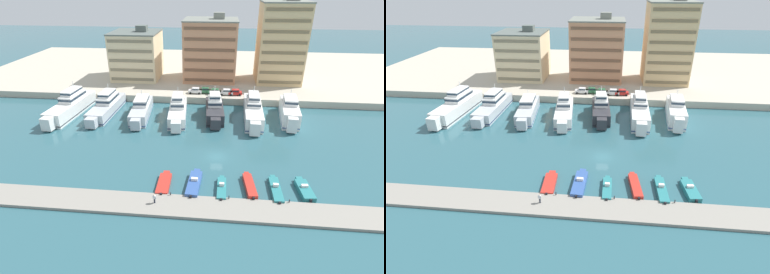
# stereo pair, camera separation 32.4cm
# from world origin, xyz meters

# --- Properties ---
(ground_plane) EXTENTS (400.00, 400.00, 0.00)m
(ground_plane) POSITION_xyz_m (0.00, 0.00, 0.00)
(ground_plane) COLOR #2D5B66
(quay_promenade) EXTENTS (180.00, 70.00, 2.04)m
(quay_promenade) POSITION_xyz_m (0.00, 65.29, 1.02)
(quay_promenade) COLOR #BCB29E
(quay_promenade) RESTS_ON ground
(pier_dock) EXTENTS (120.00, 5.38, 0.51)m
(pier_dock) POSITION_xyz_m (0.00, -16.60, 0.25)
(pier_dock) COLOR gray
(pier_dock) RESTS_ON ground
(yacht_white_far_left) EXTENTS (6.37, 23.26, 8.44)m
(yacht_white_far_left) POSITION_xyz_m (-40.74, 19.35, 2.46)
(yacht_white_far_left) COLOR white
(yacht_white_far_left) RESTS_ON ground
(yacht_silver_left) EXTENTS (5.48, 21.49, 7.62)m
(yacht_silver_left) POSITION_xyz_m (-31.28, 21.09, 2.09)
(yacht_silver_left) COLOR silver
(yacht_silver_left) RESTS_ON ground
(yacht_silver_mid_left) EXTENTS (5.81, 19.20, 6.68)m
(yacht_silver_mid_left) POSITION_xyz_m (-21.03, 19.66, 1.95)
(yacht_silver_mid_left) COLOR silver
(yacht_silver_mid_left) RESTS_ON ground
(yacht_white_center_left) EXTENTS (5.88, 19.39, 7.95)m
(yacht_white_center_left) POSITION_xyz_m (-10.96, 19.41, 2.22)
(yacht_white_center_left) COLOR white
(yacht_white_center_left) RESTS_ON ground
(yacht_charcoal_center) EXTENTS (5.50, 17.39, 8.05)m
(yacht_charcoal_center) POSITION_xyz_m (-1.18, 21.10, 2.25)
(yacht_charcoal_center) COLOR #333338
(yacht_charcoal_center) RESTS_ON ground
(yacht_white_center_right) EXTENTS (5.09, 22.32, 8.15)m
(yacht_white_center_right) POSITION_xyz_m (9.07, 21.11, 2.37)
(yacht_white_center_right) COLOR white
(yacht_white_center_right) RESTS_ON ground
(yacht_white_mid_right) EXTENTS (5.68, 18.06, 7.64)m
(yacht_white_mid_right) POSITION_xyz_m (18.58, 21.21, 2.44)
(yacht_white_mid_right) COLOR white
(yacht_white_mid_right) RESTS_ON ground
(motorboat_red_far_left) EXTENTS (2.37, 7.28, 0.81)m
(motorboat_red_far_left) POSITION_xyz_m (-9.22, -10.81, 0.37)
(motorboat_red_far_left) COLOR red
(motorboat_red_far_left) RESTS_ON ground
(motorboat_blue_left) EXTENTS (2.57, 8.45, 1.53)m
(motorboat_blue_left) POSITION_xyz_m (-3.76, -10.56, 0.53)
(motorboat_blue_left) COLOR #33569E
(motorboat_blue_left) RESTS_ON ground
(motorboat_teal_mid_left) EXTENTS (1.63, 7.06, 1.34)m
(motorboat_teal_mid_left) POSITION_xyz_m (1.16, -11.33, 0.42)
(motorboat_teal_mid_left) COLOR teal
(motorboat_teal_mid_left) RESTS_ON ground
(motorboat_red_center_left) EXTENTS (2.30, 7.74, 1.04)m
(motorboat_red_center_left) POSITION_xyz_m (6.11, -10.30, 0.52)
(motorboat_red_center_left) COLOR red
(motorboat_red_center_left) RESTS_ON ground
(motorboat_teal_center) EXTENTS (1.80, 8.06, 1.41)m
(motorboat_teal_center) POSITION_xyz_m (10.60, -10.80, 0.45)
(motorboat_teal_center) COLOR teal
(motorboat_teal_center) RESTS_ON ground
(motorboat_teal_center_right) EXTENTS (2.63, 6.81, 1.39)m
(motorboat_teal_center_right) POSITION_xyz_m (15.57, -10.39, 0.50)
(motorboat_teal_center_right) COLOR teal
(motorboat_teal_center_right) RESTS_ON ground
(car_white_far_left) EXTENTS (4.17, 2.06, 1.80)m
(car_white_far_left) POSITION_xyz_m (-7.55, 34.03, 3.01)
(car_white_far_left) COLOR white
(car_white_far_left) RESTS_ON quay_promenade
(car_green_left) EXTENTS (4.16, 2.05, 1.80)m
(car_green_left) POSITION_xyz_m (-4.59, 34.54, 3.01)
(car_green_left) COLOR #2D6642
(car_green_left) RESTS_ON quay_promenade
(car_green_mid_left) EXTENTS (4.16, 2.05, 1.80)m
(car_green_mid_left) POSITION_xyz_m (-1.52, 33.67, 3.01)
(car_green_mid_left) COLOR #2D6642
(car_green_mid_left) RESTS_ON quay_promenade
(car_white_center_left) EXTENTS (4.12, 1.96, 1.80)m
(car_white_center_left) POSITION_xyz_m (1.97, 33.59, 3.01)
(car_white_center_left) COLOR white
(car_white_center_left) RESTS_ON quay_promenade
(car_red_center) EXTENTS (4.19, 2.11, 1.80)m
(car_red_center) POSITION_xyz_m (4.69, 33.67, 3.01)
(car_red_center) COLOR red
(car_red_center) RESTS_ON quay_promenade
(apartment_block_far_left) EXTENTS (16.04, 16.41, 17.84)m
(apartment_block_far_left) POSITION_xyz_m (-29.56, 49.92, 10.01)
(apartment_block_far_left) COLOR beige
(apartment_block_far_left) RESTS_ON quay_promenade
(apartment_block_left) EXTENTS (17.85, 15.49, 22.02)m
(apartment_block_left) POSITION_xyz_m (-3.92, 50.65, 12.10)
(apartment_block_left) COLOR tan
(apartment_block_left) RESTS_ON quay_promenade
(apartment_block_mid_left) EXTENTS (14.90, 14.76, 27.57)m
(apartment_block_mid_left) POSITION_xyz_m (19.31, 50.36, 14.89)
(apartment_block_mid_left) COLOR #E0BC84
(apartment_block_mid_left) RESTS_ON quay_promenade
(pedestrian_near_edge) EXTENTS (0.63, 0.39, 1.74)m
(pedestrian_near_edge) POSITION_xyz_m (-9.75, -16.43, 1.54)
(pedestrian_near_edge) COLOR #282D3D
(pedestrian_near_edge) RESTS_ON pier_dock
(bollard_west) EXTENTS (0.20, 0.20, 0.61)m
(bollard_west) POSITION_xyz_m (-7.48, -14.16, 0.83)
(bollard_west) COLOR #2D2D33
(bollard_west) RESTS_ON pier_dock
(bollard_west_mid) EXTENTS (0.20, 0.20, 0.61)m
(bollard_west_mid) POSITION_xyz_m (2.40, -14.16, 0.83)
(bollard_west_mid) COLOR #2D2D33
(bollard_west_mid) RESTS_ON pier_dock
(bollard_east_mid) EXTENTS (0.20, 0.20, 0.61)m
(bollard_east_mid) POSITION_xyz_m (12.27, -14.16, 0.83)
(bollard_east_mid) COLOR #2D2D33
(bollard_east_mid) RESTS_ON pier_dock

